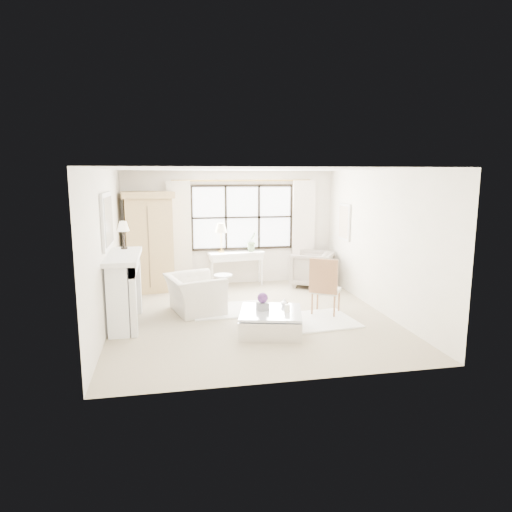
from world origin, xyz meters
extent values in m
plane|color=tan|center=(0.00, 0.00, 0.00)|extent=(5.50, 5.50, 0.00)
plane|color=white|center=(0.00, 0.00, 2.70)|extent=(5.50, 5.50, 0.00)
plane|color=white|center=(0.00, 2.75, 1.35)|extent=(5.00, 0.00, 5.00)
plane|color=white|center=(0.00, -2.75, 1.35)|extent=(5.00, 0.00, 5.00)
plane|color=silver|center=(-2.50, 0.00, 1.35)|extent=(0.00, 5.50, 5.50)
plane|color=white|center=(2.50, 0.00, 1.35)|extent=(0.00, 5.50, 5.50)
cube|color=white|center=(0.30, 2.73, 1.60)|extent=(2.40, 0.02, 1.50)
cylinder|color=#AE873C|center=(0.30, 2.67, 2.47)|extent=(3.30, 0.04, 0.04)
cube|color=silver|center=(-1.20, 2.65, 1.24)|extent=(0.55, 0.10, 2.47)
cube|color=white|center=(1.80, 2.65, 1.24)|extent=(0.55, 0.10, 2.47)
cube|color=white|center=(-2.29, 0.00, 0.59)|extent=(0.34, 1.50, 1.18)
cube|color=silver|center=(-2.12, 0.00, 0.53)|extent=(0.03, 1.22, 0.97)
cube|color=black|center=(-2.11, 0.00, 0.32)|extent=(0.06, 0.52, 0.50)
cube|color=white|center=(-2.25, 0.00, 1.22)|extent=(0.58, 1.66, 0.08)
cube|color=silver|center=(-2.47, 0.00, 1.84)|extent=(0.05, 1.15, 0.95)
cube|color=silver|center=(-2.44, 0.00, 1.84)|extent=(0.02, 1.00, 0.80)
cube|color=white|center=(2.47, 1.70, 1.55)|extent=(0.04, 0.62, 0.82)
cube|color=beige|center=(2.45, 1.70, 1.55)|extent=(0.01, 0.52, 0.72)
cylinder|color=black|center=(-2.26, 0.57, 1.27)|extent=(0.12, 0.12, 0.03)
cylinder|color=black|center=(-2.26, 0.57, 1.44)|extent=(0.03, 0.03, 0.30)
cone|color=#F5E8C8|center=(-2.26, 0.57, 1.68)|extent=(0.22, 0.22, 0.18)
cube|color=tan|center=(-1.88, 2.30, 1.05)|extent=(1.07, 0.72, 2.10)
cube|color=tan|center=(-1.88, 2.30, 2.17)|extent=(1.20, 0.83, 0.14)
cube|color=white|center=(0.11, 2.52, 0.68)|extent=(1.29, 0.59, 0.14)
cube|color=white|center=(0.11, 2.52, 0.77)|extent=(1.35, 0.64, 0.06)
cylinder|color=gold|center=(-0.24, 2.54, 0.82)|extent=(0.14, 0.14, 0.03)
cylinder|color=gold|center=(-0.24, 2.54, 1.06)|extent=(0.02, 0.02, 0.46)
cone|color=#F7E8CA|center=(-0.24, 2.54, 1.38)|extent=(0.28, 0.28, 0.22)
imported|color=#637C52|center=(0.50, 2.54, 1.04)|extent=(0.34, 0.33, 0.49)
cylinder|color=silver|center=(-0.34, 1.43, 0.01)|extent=(0.26, 0.26, 0.03)
cylinder|color=silver|center=(-0.34, 1.43, 0.25)|extent=(0.06, 0.06, 0.44)
cylinder|color=white|center=(-0.34, 1.43, 0.49)|extent=(0.40, 0.40, 0.03)
cube|color=white|center=(-0.30, 0.47, 0.01)|extent=(1.54, 1.11, 0.03)
cube|color=white|center=(1.01, -0.50, 0.01)|extent=(1.65, 1.30, 0.03)
imported|color=silver|center=(-1.00, 0.51, 0.36)|extent=(1.21, 1.31, 0.71)
imported|color=gray|center=(1.86, 2.06, 0.41)|extent=(1.23, 1.22, 0.82)
cube|color=beige|center=(1.42, -0.10, 0.46)|extent=(0.65, 0.65, 0.07)
cube|color=#9F6A42|center=(1.30, -0.29, 0.78)|extent=(0.43, 0.30, 0.60)
cube|color=silver|center=(0.17, -0.93, 0.16)|extent=(1.21, 1.21, 0.32)
cube|color=silver|center=(0.17, -0.93, 0.36)|extent=(1.21, 1.21, 0.04)
cube|color=slate|center=(0.05, -0.85, 0.44)|extent=(0.21, 0.21, 0.12)
sphere|color=#542968|center=(0.05, -0.85, 0.59)|extent=(0.18, 0.18, 0.18)
cylinder|color=white|center=(0.43, -1.02, 0.44)|extent=(0.09, 0.09, 0.12)
imported|color=silver|center=(0.46, -0.71, 0.45)|extent=(0.17, 0.17, 0.14)
camera|label=1|loc=(-1.46, -8.02, 2.61)|focal=32.00mm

